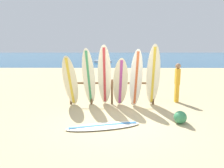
{
  "coord_description": "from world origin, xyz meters",
  "views": [
    {
      "loc": [
        -0.16,
        -6.41,
        2.31
      ],
      "look_at": [
        -0.22,
        2.33,
        0.8
      ],
      "focal_mm": 33.65,
      "sensor_mm": 36.0,
      "label": 1
    }
  ],
  "objects_px": {
    "beach_ball": "(180,117)",
    "surfboard_leaning_right": "(153,76)",
    "surfboard_lying_on_sand": "(104,126)",
    "beachgoer_standing": "(177,81)",
    "surfboard_rack": "(112,89)",
    "surfboard_leaning_far_left": "(70,81)",
    "small_boat_offshore": "(103,61)",
    "surfboard_leaning_left": "(89,78)",
    "surfboard_leaning_center_left": "(105,76)",
    "surfboard_leaning_center_right": "(136,79)",
    "surfboard_leaning_center": "(120,82)"
  },
  "relations": [
    {
      "from": "surfboard_leaning_far_left",
      "to": "surfboard_leaning_left",
      "type": "bearing_deg",
      "value": 2.7
    },
    {
      "from": "surfboard_leaning_center_left",
      "to": "surfboard_leaning_center",
      "type": "distance_m",
      "value": 0.68
    },
    {
      "from": "surfboard_leaning_center_left",
      "to": "surfboard_leaning_right",
      "type": "bearing_deg",
      "value": -4.67
    },
    {
      "from": "surfboard_rack",
      "to": "surfboard_leaning_right",
      "type": "relative_size",
      "value": 1.42
    },
    {
      "from": "surfboard_leaning_far_left",
      "to": "surfboard_leaning_center_left",
      "type": "bearing_deg",
      "value": 3.27
    },
    {
      "from": "beach_ball",
      "to": "surfboard_leaning_right",
      "type": "bearing_deg",
      "value": 106.7
    },
    {
      "from": "surfboard_leaning_far_left",
      "to": "surfboard_leaning_center",
      "type": "xyz_separation_m",
      "value": [
        1.96,
        -0.03,
        -0.04
      ]
    },
    {
      "from": "beachgoer_standing",
      "to": "small_boat_offshore",
      "type": "xyz_separation_m",
      "value": [
        -4.39,
        24.51,
        -0.67
      ]
    },
    {
      "from": "surfboard_leaning_left",
      "to": "beachgoer_standing",
      "type": "bearing_deg",
      "value": 10.97
    },
    {
      "from": "small_boat_offshore",
      "to": "beach_ball",
      "type": "bearing_deg",
      "value": -82.15
    },
    {
      "from": "surfboard_leaning_right",
      "to": "beachgoer_standing",
      "type": "bearing_deg",
      "value": 34.67
    },
    {
      "from": "beach_ball",
      "to": "surfboard_lying_on_sand",
      "type": "bearing_deg",
      "value": -171.87
    },
    {
      "from": "surfboard_rack",
      "to": "beachgoer_standing",
      "type": "height_order",
      "value": "beachgoer_standing"
    },
    {
      "from": "surfboard_leaning_far_left",
      "to": "beach_ball",
      "type": "distance_m",
      "value": 4.27
    },
    {
      "from": "surfboard_lying_on_sand",
      "to": "surfboard_rack",
      "type": "bearing_deg",
      "value": 84.89
    },
    {
      "from": "beach_ball",
      "to": "beachgoer_standing",
      "type": "bearing_deg",
      "value": 75.94
    },
    {
      "from": "surfboard_rack",
      "to": "surfboard_leaning_center_left",
      "type": "bearing_deg",
      "value": -135.76
    },
    {
      "from": "surfboard_leaning_right",
      "to": "surfboard_rack",
      "type": "bearing_deg",
      "value": 164.64
    },
    {
      "from": "surfboard_rack",
      "to": "surfboard_leaning_center",
      "type": "height_order",
      "value": "surfboard_leaning_center"
    },
    {
      "from": "surfboard_leaning_center",
      "to": "surfboard_leaning_right",
      "type": "xyz_separation_m",
      "value": [
        1.25,
        -0.05,
        0.25
      ]
    },
    {
      "from": "surfboard_leaning_far_left",
      "to": "small_boat_offshore",
      "type": "bearing_deg",
      "value": 89.97
    },
    {
      "from": "surfboard_leaning_far_left",
      "to": "beach_ball",
      "type": "bearing_deg",
      "value": -26.48
    },
    {
      "from": "surfboard_rack",
      "to": "surfboard_leaning_left",
      "type": "distance_m",
      "value": 1.09
    },
    {
      "from": "surfboard_leaning_center_left",
      "to": "surfboard_lying_on_sand",
      "type": "relative_size",
      "value": 1.07
    },
    {
      "from": "surfboard_leaning_center",
      "to": "surfboard_lying_on_sand",
      "type": "height_order",
      "value": "surfboard_leaning_center"
    },
    {
      "from": "surfboard_leaning_far_left",
      "to": "surfboard_leaning_right",
      "type": "distance_m",
      "value": 3.22
    },
    {
      "from": "surfboard_leaning_far_left",
      "to": "surfboard_lying_on_sand",
      "type": "distance_m",
      "value": 2.79
    },
    {
      "from": "surfboard_leaning_center_right",
      "to": "beachgoer_standing",
      "type": "bearing_deg",
      "value": 23.67
    },
    {
      "from": "surfboard_rack",
      "to": "surfboard_leaning_center",
      "type": "distance_m",
      "value": 0.61
    },
    {
      "from": "surfboard_leaning_right",
      "to": "surfboard_lying_on_sand",
      "type": "bearing_deg",
      "value": -130.49
    },
    {
      "from": "surfboard_leaning_center_left",
      "to": "surfboard_leaning_center",
      "type": "xyz_separation_m",
      "value": [
        0.63,
        -0.1,
        -0.24
      ]
    },
    {
      "from": "surfboard_rack",
      "to": "surfboard_leaning_far_left",
      "type": "distance_m",
      "value": 1.71
    },
    {
      "from": "surfboard_leaning_center_right",
      "to": "beach_ball",
      "type": "height_order",
      "value": "surfboard_leaning_center_right"
    },
    {
      "from": "surfboard_lying_on_sand",
      "to": "beach_ball",
      "type": "xyz_separation_m",
      "value": [
        2.36,
        0.34,
        0.16
      ]
    },
    {
      "from": "surfboard_leaning_far_left",
      "to": "beachgoer_standing",
      "type": "height_order",
      "value": "surfboard_leaning_far_left"
    },
    {
      "from": "surfboard_leaning_left",
      "to": "surfboard_leaning_center",
      "type": "xyz_separation_m",
      "value": [
        1.24,
        -0.06,
        -0.18
      ]
    },
    {
      "from": "surfboard_lying_on_sand",
      "to": "beachgoer_standing",
      "type": "bearing_deg",
      "value": 44.45
    },
    {
      "from": "surfboard_leaning_center_right",
      "to": "small_boat_offshore",
      "type": "distance_m",
      "value": 25.46
    },
    {
      "from": "surfboard_leaning_center_right",
      "to": "small_boat_offshore",
      "type": "xyz_separation_m",
      "value": [
        -2.55,
        25.32,
        -0.89
      ]
    },
    {
      "from": "surfboard_leaning_far_left",
      "to": "surfboard_leaning_center_right",
      "type": "xyz_separation_m",
      "value": [
        2.56,
        -0.06,
        0.12
      ]
    },
    {
      "from": "surfboard_leaning_center",
      "to": "beachgoer_standing",
      "type": "distance_m",
      "value": 2.57
    },
    {
      "from": "surfboard_leaning_far_left",
      "to": "surfboard_lying_on_sand",
      "type": "height_order",
      "value": "surfboard_leaning_far_left"
    },
    {
      "from": "surfboard_rack",
      "to": "surfboard_lying_on_sand",
      "type": "relative_size",
      "value": 1.54
    },
    {
      "from": "surfboard_leaning_center",
      "to": "surfboard_leaning_far_left",
      "type": "bearing_deg",
      "value": 179.17
    },
    {
      "from": "surfboard_leaning_left",
      "to": "beachgoer_standing",
      "type": "distance_m",
      "value": 3.76
    },
    {
      "from": "surfboard_leaning_right",
      "to": "small_boat_offshore",
      "type": "bearing_deg",
      "value": 97.2
    },
    {
      "from": "surfboard_leaning_left",
      "to": "surfboard_leaning_center_left",
      "type": "bearing_deg",
      "value": 3.95
    },
    {
      "from": "surfboard_leaning_far_left",
      "to": "surfboard_leaning_center",
      "type": "height_order",
      "value": "surfboard_leaning_far_left"
    },
    {
      "from": "surfboard_rack",
      "to": "surfboard_lying_on_sand",
      "type": "bearing_deg",
      "value": -95.11
    },
    {
      "from": "surfboard_leaning_center_right",
      "to": "beachgoer_standing",
      "type": "distance_m",
      "value": 2.03
    }
  ]
}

